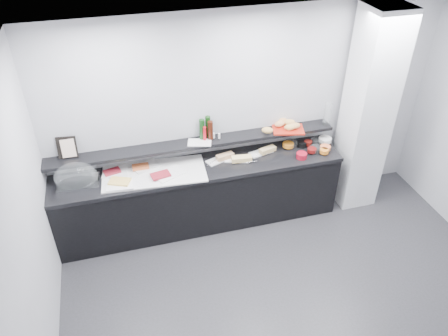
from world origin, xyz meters
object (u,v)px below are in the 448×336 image
object	(u,v)px
framed_print	(67,147)
cloche_base	(78,183)
condiment_tray	(200,143)
carafe	(328,114)
bread_tray	(288,129)
sandwich_plate_mid	(237,160)

from	to	relation	value
framed_print	cloche_base	bearing A→B (deg)	-68.10
condiment_tray	carafe	size ratio (longest dim) A/B	0.95
bread_tray	sandwich_plate_mid	bearing A→B (deg)	-154.90
cloche_base	condiment_tray	distance (m)	1.50
framed_print	bread_tray	bearing A→B (deg)	5.03
sandwich_plate_mid	condiment_tray	world-z (taller)	condiment_tray
sandwich_plate_mid	framed_print	xyz separation A→B (m)	(-1.98, 0.24, 0.37)
cloche_base	bread_tray	world-z (taller)	bread_tray
cloche_base	sandwich_plate_mid	xyz separation A→B (m)	(1.92, -0.01, -0.01)
sandwich_plate_mid	carafe	distance (m)	1.34
framed_print	condiment_tray	bearing A→B (deg)	3.21
condiment_tray	bread_tray	size ratio (longest dim) A/B	0.73
sandwich_plate_mid	framed_print	world-z (taller)	framed_print
bread_tray	carafe	bearing A→B (deg)	16.31
condiment_tray	bread_tray	xyz separation A→B (m)	(1.17, 0.00, 0.00)
carafe	sandwich_plate_mid	bearing A→B (deg)	-173.12
cloche_base	condiment_tray	world-z (taller)	condiment_tray
framed_print	carafe	world-z (taller)	carafe
sandwich_plate_mid	framed_print	distance (m)	2.03
sandwich_plate_mid	condiment_tray	xyz separation A→B (m)	(-0.44, 0.13, 0.25)
framed_print	bread_tray	size ratio (longest dim) A/B	0.66
bread_tray	condiment_tray	bearing A→B (deg)	-165.31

